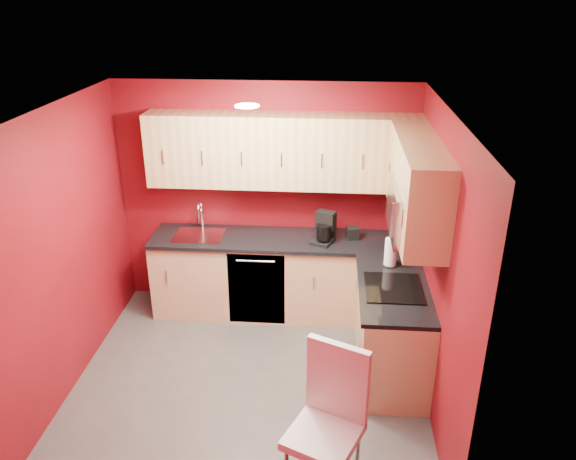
# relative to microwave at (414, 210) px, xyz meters

# --- Properties ---
(floor) EXTENTS (3.20, 3.20, 0.00)m
(floor) POSITION_rel_microwave_xyz_m (-1.39, -0.20, -1.66)
(floor) COLOR #494744
(floor) RESTS_ON ground
(ceiling) EXTENTS (3.20, 3.20, 0.00)m
(ceiling) POSITION_rel_microwave_xyz_m (-1.39, -0.20, 0.84)
(ceiling) COLOR white
(ceiling) RESTS_ON wall_back
(wall_back) EXTENTS (3.20, 0.00, 3.20)m
(wall_back) POSITION_rel_microwave_xyz_m (-1.39, 1.30, -0.41)
(wall_back) COLOR maroon
(wall_back) RESTS_ON floor
(wall_front) EXTENTS (3.20, 0.00, 3.20)m
(wall_front) POSITION_rel_microwave_xyz_m (-1.39, -1.70, -0.41)
(wall_front) COLOR maroon
(wall_front) RESTS_ON floor
(wall_left) EXTENTS (0.00, 3.00, 3.00)m
(wall_left) POSITION_rel_microwave_xyz_m (-2.99, -0.20, -0.41)
(wall_left) COLOR maroon
(wall_left) RESTS_ON floor
(wall_right) EXTENTS (0.00, 3.00, 3.00)m
(wall_right) POSITION_rel_microwave_xyz_m (0.21, -0.20, -0.41)
(wall_right) COLOR maroon
(wall_right) RESTS_ON floor
(base_cabinets_back) EXTENTS (2.80, 0.60, 0.87)m
(base_cabinets_back) POSITION_rel_microwave_xyz_m (-1.19, 1.00, -1.22)
(base_cabinets_back) COLOR tan
(base_cabinets_back) RESTS_ON floor
(base_cabinets_right) EXTENTS (0.60, 1.30, 0.87)m
(base_cabinets_right) POSITION_rel_microwave_xyz_m (-0.09, 0.05, -1.22)
(base_cabinets_right) COLOR tan
(base_cabinets_right) RESTS_ON floor
(countertop_back) EXTENTS (2.80, 0.63, 0.04)m
(countertop_back) POSITION_rel_microwave_xyz_m (-1.19, 0.99, -0.77)
(countertop_back) COLOR black
(countertop_back) RESTS_ON base_cabinets_back
(countertop_right) EXTENTS (0.63, 1.27, 0.04)m
(countertop_right) POSITION_rel_microwave_xyz_m (-0.11, 0.04, -0.77)
(countertop_right) COLOR black
(countertop_right) RESTS_ON base_cabinets_right
(upper_cabinets_back) EXTENTS (2.80, 0.35, 0.75)m
(upper_cabinets_back) POSITION_rel_microwave_xyz_m (-1.19, 1.13, 0.17)
(upper_cabinets_back) COLOR tan
(upper_cabinets_back) RESTS_ON wall_back
(upper_cabinets_right) EXTENTS (0.35, 1.55, 0.75)m
(upper_cabinets_right) POSITION_rel_microwave_xyz_m (0.03, 0.24, 0.23)
(upper_cabinets_right) COLOR tan
(upper_cabinets_right) RESTS_ON wall_right
(microwave) EXTENTS (0.42, 0.76, 0.42)m
(microwave) POSITION_rel_microwave_xyz_m (0.00, 0.00, 0.00)
(microwave) COLOR silver
(microwave) RESTS_ON upper_cabinets_right
(cooktop) EXTENTS (0.50, 0.55, 0.01)m
(cooktop) POSITION_rel_microwave_xyz_m (-0.11, 0.00, -0.74)
(cooktop) COLOR black
(cooktop) RESTS_ON countertop_right
(sink) EXTENTS (0.52, 0.42, 0.35)m
(sink) POSITION_rel_microwave_xyz_m (-2.09, 1.00, -0.72)
(sink) COLOR silver
(sink) RESTS_ON countertop_back
(dishwasher_front) EXTENTS (0.60, 0.02, 0.82)m
(dishwasher_front) POSITION_rel_microwave_xyz_m (-1.44, 0.71, -1.22)
(dishwasher_front) COLOR black
(dishwasher_front) RESTS_ON base_cabinets_back
(downlight) EXTENTS (0.20, 0.20, 0.01)m
(downlight) POSITION_rel_microwave_xyz_m (-1.39, 0.10, 0.82)
(downlight) COLOR white
(downlight) RESTS_ON ceiling
(coffee_maker) EXTENTS (0.28, 0.32, 0.33)m
(coffee_maker) POSITION_rel_microwave_xyz_m (-0.76, 0.91, -0.59)
(coffee_maker) COLOR black
(coffee_maker) RESTS_ON countertop_back
(napkin_holder) EXTENTS (0.14, 0.14, 0.13)m
(napkin_holder) POSITION_rel_microwave_xyz_m (-0.45, 1.04, -0.69)
(napkin_holder) COLOR black
(napkin_holder) RESTS_ON countertop_back
(paper_towel) EXTENTS (0.16, 0.16, 0.27)m
(paper_towel) POSITION_rel_microwave_xyz_m (-0.11, 0.45, -0.61)
(paper_towel) COLOR white
(paper_towel) RESTS_ON countertop_right
(dining_chair) EXTENTS (0.62, 0.63, 1.14)m
(dining_chair) POSITION_rel_microwave_xyz_m (-0.69, -1.40, -1.09)
(dining_chair) COLOR silver
(dining_chair) RESTS_ON floor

